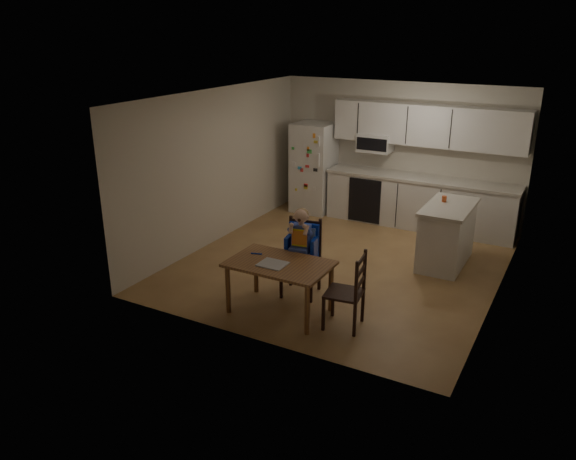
% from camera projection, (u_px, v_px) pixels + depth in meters
% --- Properties ---
extents(room, '(4.52, 5.01, 2.51)m').
position_uv_depth(room, '(357.00, 177.00, 8.52)').
color(room, olive).
rests_on(room, ground).
extents(refrigerator, '(0.72, 0.70, 1.70)m').
position_uv_depth(refrigerator, '(314.00, 168.00, 10.73)').
color(refrigerator, silver).
rests_on(refrigerator, ground).
extents(kitchen_run, '(3.37, 0.62, 2.15)m').
position_uv_depth(kitchen_run, '(420.00, 178.00, 9.87)').
color(kitchen_run, silver).
rests_on(kitchen_run, ground).
extents(kitchen_island, '(0.65, 1.25, 0.92)m').
position_uv_depth(kitchen_island, '(447.00, 235.00, 8.41)').
color(kitchen_island, silver).
rests_on(kitchen_island, ground).
extents(red_cup, '(0.07, 0.07, 0.09)m').
position_uv_depth(red_cup, '(444.00, 199.00, 8.41)').
color(red_cup, '#D8511C').
rests_on(red_cup, kitchen_island).
extents(dining_table, '(1.25, 0.80, 0.67)m').
position_uv_depth(dining_table, '(279.00, 269.00, 6.93)').
color(dining_table, brown).
rests_on(dining_table, ground).
extents(napkin, '(0.33, 0.29, 0.01)m').
position_uv_depth(napkin, '(273.00, 264.00, 6.84)').
color(napkin, '#AFAFB4').
rests_on(napkin, dining_table).
extents(toddler_spoon, '(0.12, 0.06, 0.02)m').
position_uv_depth(toddler_spoon, '(256.00, 254.00, 7.15)').
color(toddler_spoon, '#0C2BAC').
rests_on(toddler_spoon, dining_table).
extents(chair_booster, '(0.53, 0.53, 1.20)m').
position_uv_depth(chair_booster, '(302.00, 242.00, 7.40)').
color(chair_booster, black).
rests_on(chair_booster, ground).
extents(chair_side, '(0.47, 0.47, 0.95)m').
position_uv_depth(chair_side, '(352.00, 287.00, 6.57)').
color(chair_side, black).
rests_on(chair_side, ground).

